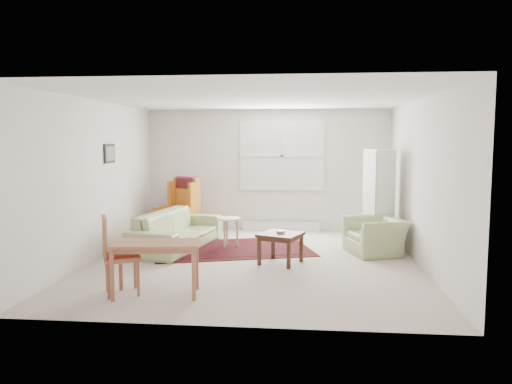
# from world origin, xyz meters

# --- Properties ---
(room) EXTENTS (5.04, 5.54, 2.51)m
(room) POSITION_xyz_m (0.02, 0.21, 1.26)
(room) COLOR #BAAC9F
(room) RESTS_ON ground
(rug) EXTENTS (2.99, 2.36, 0.03)m
(rug) POSITION_xyz_m (-0.46, 0.82, 0.01)
(rug) COLOR black
(rug) RESTS_ON ground
(sofa) EXTENTS (1.25, 2.32, 0.89)m
(sofa) POSITION_xyz_m (-1.42, 0.82, 0.44)
(sofa) COLOR #98A46D
(sofa) RESTS_ON ground
(armchair) EXTENTS (1.05, 1.13, 0.72)m
(armchair) POSITION_xyz_m (1.94, 0.69, 0.36)
(armchair) COLOR #98A46D
(armchair) RESTS_ON ground
(wingback_chair) EXTENTS (0.92, 0.93, 1.14)m
(wingback_chair) POSITION_xyz_m (-1.77, 2.07, 0.57)
(wingback_chair) COLOR #C36C1E
(wingback_chair) RESTS_ON ground
(coffee_table) EXTENTS (0.75, 0.75, 0.47)m
(coffee_table) POSITION_xyz_m (0.42, -0.11, 0.24)
(coffee_table) COLOR #3E1F13
(coffee_table) RESTS_ON ground
(stool) EXTENTS (0.40, 0.40, 0.52)m
(stool) POSITION_xyz_m (-0.54, 1.01, 0.26)
(stool) COLOR white
(stool) RESTS_ON ground
(cabinet) EXTENTS (0.49, 0.74, 1.71)m
(cabinet) POSITION_xyz_m (2.10, 1.50, 0.85)
(cabinet) COLOR white
(cabinet) RESTS_ON ground
(desk) EXTENTS (1.09, 0.65, 0.65)m
(desk) POSITION_xyz_m (-1.01, -1.81, 0.33)
(desk) COLOR #9E603F
(desk) RESTS_ON ground
(desk_chair) EXTENTS (0.56, 0.56, 0.97)m
(desk_chair) POSITION_xyz_m (-1.44, -1.80, 0.48)
(desk_chair) COLOR #9E603F
(desk_chair) RESTS_ON ground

